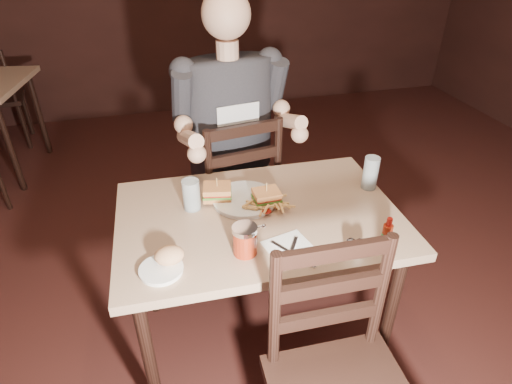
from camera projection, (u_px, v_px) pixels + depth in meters
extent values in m
plane|color=black|center=(311.00, 377.00, 1.99)|extent=(7.00, 7.00, 0.00)
cube|color=tan|center=(259.00, 218.00, 1.78)|extent=(1.19, 0.81, 0.04)
cylinder|color=black|center=(150.00, 363.00, 1.64)|extent=(0.05, 0.05, 0.73)
cylinder|color=black|center=(147.00, 258.00, 2.15)|extent=(0.05, 0.05, 0.73)
cylinder|color=black|center=(389.00, 317.00, 1.83)|extent=(0.05, 0.05, 0.73)
cylinder|color=black|center=(335.00, 230.00, 2.34)|extent=(0.05, 0.05, 0.73)
cylinder|color=black|center=(10.00, 148.00, 3.19)|extent=(0.04, 0.04, 0.73)
cylinder|color=black|center=(39.00, 115.00, 3.72)|extent=(0.04, 0.04, 0.73)
cylinder|color=white|center=(245.00, 200.00, 1.85)|extent=(0.28, 0.28, 0.02)
ellipsoid|color=maroon|center=(266.00, 211.00, 1.76)|extent=(0.04, 0.04, 0.01)
cylinder|color=silver|center=(191.00, 195.00, 1.78)|extent=(0.07, 0.07, 0.13)
cylinder|color=silver|center=(371.00, 173.00, 1.91)|extent=(0.07, 0.07, 0.15)
cube|color=white|center=(289.00, 247.00, 1.59)|extent=(0.20, 0.19, 0.00)
cube|color=silver|center=(293.00, 254.00, 1.55)|extent=(0.12, 0.18, 0.00)
cube|color=silver|center=(292.00, 252.00, 1.57)|extent=(0.10, 0.16, 0.01)
cylinder|color=white|center=(161.00, 271.00, 1.48)|extent=(0.15, 0.15, 0.01)
ellipsoid|color=tan|center=(169.00, 255.00, 1.50)|extent=(0.11, 0.09, 0.06)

